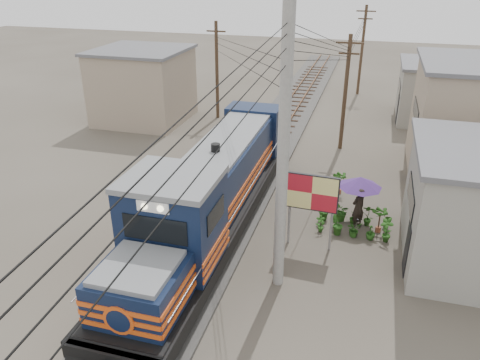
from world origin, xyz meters
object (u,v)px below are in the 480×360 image
(billboard, at_px, (312,195))
(vendor, at_px, (358,208))
(locomotive, at_px, (212,194))
(market_umbrella, at_px, (360,182))

(billboard, relative_size, vendor, 1.75)
(locomotive, bearing_deg, market_umbrella, 24.43)
(billboard, height_order, vendor, billboard)
(billboard, bearing_deg, locomotive, -177.69)
(locomotive, relative_size, market_umbrella, 7.34)
(locomotive, bearing_deg, vendor, 19.62)
(locomotive, xyz_separation_m, billboard, (4.23, -0.06, 0.57))
(locomotive, distance_m, vendor, 6.49)
(vendor, bearing_deg, market_umbrella, -130.10)
(locomotive, distance_m, billboard, 4.27)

